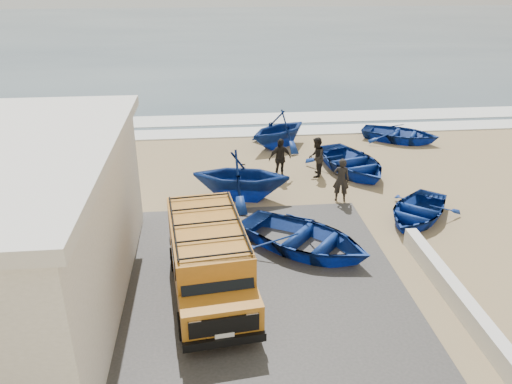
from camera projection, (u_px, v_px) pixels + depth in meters
name	position (u px, v px, depth m)	size (l,w,h in m)	color
ground	(251.00, 252.00, 15.27)	(160.00, 160.00, 0.00)	#9C825A
slab	(183.00, 294.00, 13.27)	(12.00, 10.00, 0.05)	#423F3C
ocean	(212.00, 32.00, 66.01)	(180.00, 88.00, 0.01)	#385166
surf_line	(230.00, 133.00, 26.13)	(180.00, 1.60, 0.06)	white
surf_wash	(228.00, 120.00, 28.40)	(180.00, 2.20, 0.04)	white
parapet	(454.00, 293.00, 12.90)	(0.35, 6.00, 0.55)	silver
van	(209.00, 258.00, 12.94)	(2.37, 4.91, 2.03)	#BE721C
boat_near_left	(304.00, 238.00, 15.17)	(3.04, 4.25, 0.88)	navy
boat_near_right	(417.00, 210.00, 17.09)	(2.41, 3.38, 0.70)	navy
boat_mid_left	(241.00, 175.00, 18.40)	(3.11, 3.60, 1.90)	navy
boat_mid_right	(352.00, 162.00, 21.06)	(3.01, 4.22, 0.87)	navy
boat_far_left	(279.00, 129.00, 23.84)	(2.92, 3.38, 1.78)	navy
boat_far_right	(400.00, 134.00, 24.81)	(2.67, 3.73, 0.77)	navy
fisherman_front	(341.00, 180.00, 18.30)	(0.61, 0.40, 1.67)	black
fisherman_middle	(316.00, 157.00, 20.47)	(0.81, 0.63, 1.67)	black
fisherman_back	(280.00, 159.00, 20.30)	(0.99, 0.41, 1.69)	black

